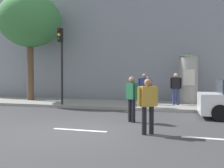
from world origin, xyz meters
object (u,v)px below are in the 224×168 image
at_px(traffic_light, 61,53).
at_px(pedestrian_near_pole, 146,87).
at_px(poster_column, 189,78).
at_px(pedestrian_in_red_top, 176,86).
at_px(pedestrian_with_backpack, 148,102).
at_px(pedestrian_in_light_jacket, 132,95).
at_px(pedestrian_with_bag, 145,87).
at_px(street_tree, 30,21).

relative_size(traffic_light, pedestrian_near_pole, 2.63).
xyz_separation_m(poster_column, pedestrian_near_pole, (-2.28, -1.34, -0.54)).
bearing_deg(pedestrian_in_red_top, pedestrian_near_pole, -174.08).
relative_size(traffic_light, pedestrian_with_backpack, 2.56).
distance_m(poster_column, pedestrian_in_light_jacket, 6.63).
bearing_deg(pedestrian_in_red_top, pedestrian_in_light_jacket, -104.79).
bearing_deg(pedestrian_near_pole, poster_column, 30.49).
distance_m(pedestrian_with_bag, pedestrian_in_red_top, 2.12).
distance_m(traffic_light, poster_column, 7.46).
height_order(street_tree, pedestrian_in_light_jacket, street_tree).
bearing_deg(traffic_light, pedestrian_near_pole, 19.57).
distance_m(pedestrian_in_light_jacket, pedestrian_with_backpack, 2.04).
bearing_deg(street_tree, traffic_light, -31.11).
distance_m(traffic_light, pedestrian_with_backpack, 7.88).
bearing_deg(poster_column, street_tree, -174.68).
xyz_separation_m(street_tree, pedestrian_with_backpack, (8.86, -7.20, -4.38)).
height_order(street_tree, pedestrian_in_red_top, street_tree).
height_order(pedestrian_in_light_jacket, pedestrian_with_backpack, pedestrian_in_light_jacket).
bearing_deg(street_tree, pedestrian_in_light_jacket, -33.75).
bearing_deg(pedestrian_near_pole, pedestrian_with_bag, -84.99).
distance_m(traffic_light, pedestrian_in_red_top, 6.55).
height_order(traffic_light, pedestrian_with_backpack, traffic_light).
relative_size(pedestrian_in_light_jacket, pedestrian_with_backpack, 1.04).
height_order(pedestrian_in_light_jacket, pedestrian_with_bag, pedestrian_with_bag).
bearing_deg(pedestrian_in_light_jacket, street_tree, 146.25).
relative_size(street_tree, pedestrian_with_backpack, 4.27).
xyz_separation_m(traffic_light, poster_column, (6.73, 2.92, -1.34)).
distance_m(pedestrian_near_pole, pedestrian_in_red_top, 1.60).
xyz_separation_m(street_tree, pedestrian_in_light_jacket, (8.00, -5.34, -4.34)).
height_order(poster_column, pedestrian_with_backpack, poster_column).
relative_size(traffic_light, street_tree, 0.60).
bearing_deg(pedestrian_in_light_jacket, traffic_light, 144.50).
bearing_deg(street_tree, pedestrian_with_backpack, -39.09).
bearing_deg(pedestrian_with_bag, pedestrian_near_pole, 95.01).
relative_size(street_tree, pedestrian_near_pole, 4.39).
bearing_deg(pedestrian_with_backpack, poster_column, 81.83).
distance_m(poster_column, street_tree, 10.74).
bearing_deg(pedestrian_with_backpack, pedestrian_with_bag, 100.30).
xyz_separation_m(poster_column, pedestrian_in_light_jacket, (-2.03, -6.28, -0.62)).
xyz_separation_m(pedestrian_with_backpack, pedestrian_with_bag, (-0.99, 5.44, 0.20)).
relative_size(poster_column, street_tree, 0.42).
relative_size(street_tree, pedestrian_with_bag, 4.10).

